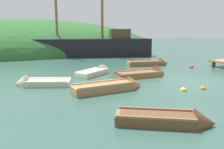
# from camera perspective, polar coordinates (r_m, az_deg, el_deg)

# --- Properties ---
(ground_plane) EXTENTS (120.00, 120.00, 0.00)m
(ground_plane) POSITION_cam_1_polar(r_m,az_deg,el_deg) (14.38, 18.91, -2.03)
(ground_plane) COLOR #33564C
(shore_hill) EXTENTS (42.93, 26.67, 9.36)m
(shore_hill) POSITION_cam_1_polar(r_m,az_deg,el_deg) (38.35, -20.55, 5.66)
(shore_hill) COLOR #2D602D
(shore_hill) RESTS_ON ground
(sailing_ship) EXTENTS (17.96, 8.46, 11.70)m
(sailing_ship) POSITION_cam_1_polar(r_m,az_deg,el_deg) (27.61, -6.95, 6.10)
(sailing_ship) COLOR black
(sailing_ship) RESTS_ON ground
(rowboat_outer_left) EXTENTS (3.73, 1.44, 1.14)m
(rowboat_outer_left) POSITION_cam_1_polar(r_m,az_deg,el_deg) (15.76, 8.20, -0.05)
(rowboat_outer_left) COLOR brown
(rowboat_outer_left) RESTS_ON ground
(rowboat_far) EXTENTS (3.26, 2.33, 1.09)m
(rowboat_far) POSITION_cam_1_polar(r_m,az_deg,el_deg) (13.69, -17.72, -2.21)
(rowboat_far) COLOR beige
(rowboat_far) RESTS_ON ground
(rowboat_outer_right) EXTENTS (3.19, 2.64, 0.93)m
(rowboat_outer_right) POSITION_cam_1_polar(r_m,az_deg,el_deg) (8.07, 14.00, -11.04)
(rowboat_outer_right) COLOR brown
(rowboat_outer_right) RESTS_ON ground
(rowboat_center) EXTENTS (3.84, 1.96, 1.05)m
(rowboat_center) POSITION_cam_1_polar(r_m,az_deg,el_deg) (20.73, 9.40, 2.61)
(rowboat_center) COLOR brown
(rowboat_center) RESTS_ON ground
(rowboat_portside) EXTENTS (3.90, 1.04, 0.96)m
(rowboat_portside) POSITION_cam_1_polar(r_m,az_deg,el_deg) (12.00, 0.11, -3.23)
(rowboat_portside) COLOR #9E7047
(rowboat_portside) RESTS_ON ground
(rowboat_near_dock) EXTENTS (3.26, 2.56, 1.01)m
(rowboat_near_dock) POSITION_cam_1_polar(r_m,az_deg,el_deg) (16.45, -3.77, 0.46)
(rowboat_near_dock) COLOR beige
(rowboat_near_dock) RESTS_ON ground
(buoy_yellow) EXTENTS (0.36, 0.36, 0.36)m
(buoy_yellow) POSITION_cam_1_polar(r_m,az_deg,el_deg) (12.48, 17.11, -3.85)
(buoy_yellow) COLOR yellow
(buoy_yellow) RESTS_ON ground
(buoy_red) EXTENTS (0.37, 0.37, 0.37)m
(buoy_red) POSITION_cam_1_polar(r_m,az_deg,el_deg) (20.18, 18.87, 1.58)
(buoy_red) COLOR red
(buoy_red) RESTS_ON ground
(buoy_orange) EXTENTS (0.32, 0.32, 0.32)m
(buoy_orange) POSITION_cam_1_polar(r_m,az_deg,el_deg) (13.13, 21.37, -3.40)
(buoy_orange) COLOR orange
(buoy_orange) RESTS_ON ground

